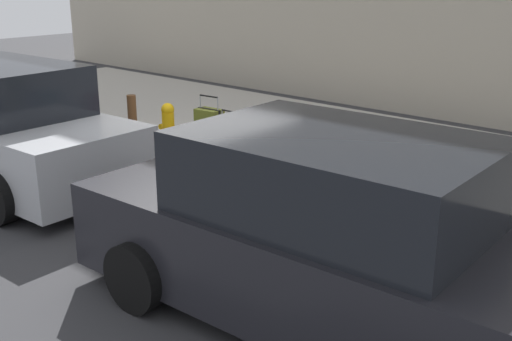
{
  "coord_description": "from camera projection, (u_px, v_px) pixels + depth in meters",
  "views": [
    {
      "loc": [
        -6.68,
        5.83,
        2.91
      ],
      "look_at": [
        -1.78,
        0.39,
        0.56
      ],
      "focal_mm": 44.36,
      "sensor_mm": 36.0,
      "label": 1
    }
  ],
  "objects": [
    {
      "name": "ground_plane",
      "position": [
        184.0,
        176.0,
        9.27
      ],
      "size": [
        40.0,
        40.0,
        0.0
      ],
      "primitive_type": "plane",
      "color": "#333335"
    },
    {
      "name": "sidewalk_curb",
      "position": [
        291.0,
        139.0,
        11.01
      ],
      "size": [
        18.0,
        5.0,
        0.14
      ],
      "primitive_type": "cube",
      "color": "#ADA89E",
      "rests_on": "ground_plane"
    },
    {
      "name": "suitcase_olive_0",
      "position": [
        448.0,
        190.0,
        7.1
      ],
      "size": [
        0.48,
        0.25,
        0.84
      ],
      "color": "#59601E",
      "rests_on": "sidewalk_curb"
    },
    {
      "name": "suitcase_navy_1",
      "position": [
        400.0,
        191.0,
        7.46
      ],
      "size": [
        0.41,
        0.21,
        0.73
      ],
      "color": "navy",
      "rests_on": "sidewalk_curb"
    },
    {
      "name": "suitcase_teal_2",
      "position": [
        360.0,
        176.0,
        7.83
      ],
      "size": [
        0.5,
        0.24,
        0.93
      ],
      "color": "#0F606B",
      "rests_on": "sidewalk_curb"
    },
    {
      "name": "suitcase_silver_3",
      "position": [
        323.0,
        168.0,
        8.28
      ],
      "size": [
        0.48,
        0.27,
        0.86
      ],
      "color": "#9EA0A8",
      "rests_on": "sidewalk_curb"
    },
    {
      "name": "suitcase_maroon_4",
      "position": [
        291.0,
        154.0,
        8.64
      ],
      "size": [
        0.41,
        0.25,
        0.98
      ],
      "color": "maroon",
      "rests_on": "sidewalk_curb"
    },
    {
      "name": "suitcase_red_5",
      "position": [
        260.0,
        148.0,
        8.97
      ],
      "size": [
        0.42,
        0.28,
        0.7
      ],
      "color": "red",
      "rests_on": "sidewalk_curb"
    },
    {
      "name": "suitcase_black_6",
      "position": [
        231.0,
        145.0,
        9.3
      ],
      "size": [
        0.42,
        0.2,
        0.8
      ],
      "color": "black",
      "rests_on": "sidewalk_curb"
    },
    {
      "name": "suitcase_olive_7",
      "position": [
        210.0,
        132.0,
        9.67
      ],
      "size": [
        0.43,
        0.29,
        0.95
      ],
      "color": "#59601E",
      "rests_on": "sidewalk_curb"
    },
    {
      "name": "fire_hydrant",
      "position": [
        168.0,
        124.0,
        10.18
      ],
      "size": [
        0.39,
        0.21,
        0.71
      ],
      "color": "#D89E0C",
      "rests_on": "sidewalk_curb"
    },
    {
      "name": "bollard_post",
      "position": [
        132.0,
        118.0,
        10.55
      ],
      "size": [
        0.15,
        0.15,
        0.77
      ],
      "primitive_type": "cylinder",
      "color": "brown",
      "rests_on": "sidewalk_curb"
    },
    {
      "name": "parked_car_charcoal_0",
      "position": [
        334.0,
        239.0,
        5.21
      ],
      "size": [
        4.74,
        2.21,
        1.66
      ],
      "color": "black",
      "rests_on": "ground_plane"
    },
    {
      "name": "parked_car_silver_1",
      "position": [
        2.0,
        128.0,
        8.81
      ],
      "size": [
        4.59,
        2.16,
        1.67
      ],
      "color": "#B2B5BA",
      "rests_on": "ground_plane"
    }
  ]
}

